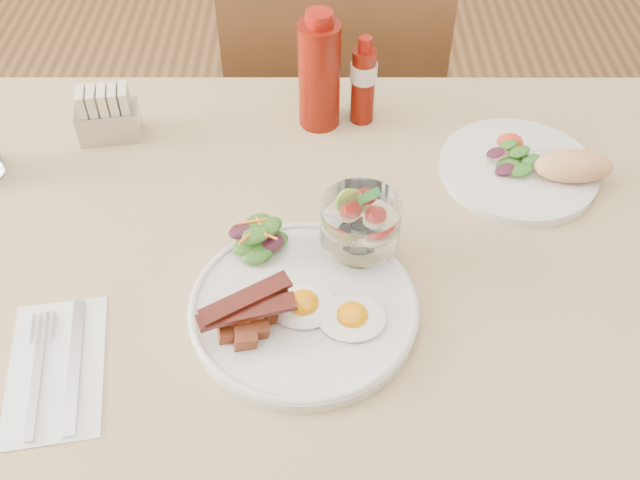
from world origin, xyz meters
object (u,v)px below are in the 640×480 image
(hot_sauce_bottle, at_px, (363,82))
(sugar_caddy, at_px, (108,116))
(table, at_px, (340,312))
(ketchup_bottle, at_px, (319,74))
(main_plate, at_px, (304,308))
(second_plate, at_px, (531,167))
(fruit_cup, at_px, (360,222))
(chair_far, at_px, (333,109))

(hot_sauce_bottle, relative_size, sugar_caddy, 1.45)
(table, height_order, ketchup_bottle, ketchup_bottle)
(main_plate, relative_size, sugar_caddy, 2.78)
(sugar_caddy, bearing_deg, hot_sauce_bottle, -2.90)
(table, bearing_deg, sugar_caddy, 141.72)
(table, height_order, sugar_caddy, sugar_caddy)
(second_plate, distance_m, hot_sauce_bottle, 0.28)
(table, xyz_separation_m, main_plate, (-0.05, -0.07, 0.10))
(table, bearing_deg, fruit_cup, 34.30)
(second_plate, bearing_deg, hot_sauce_bottle, 150.37)
(fruit_cup, distance_m, hot_sauce_bottle, 0.31)
(chair_far, distance_m, second_plate, 0.60)
(chair_far, height_order, fruit_cup, chair_far)
(ketchup_bottle, xyz_separation_m, sugar_caddy, (-0.32, -0.04, -0.05))
(table, distance_m, main_plate, 0.13)
(sugar_caddy, bearing_deg, chair_far, 38.19)
(chair_far, bearing_deg, main_plate, -93.75)
(hot_sauce_bottle, bearing_deg, sugar_caddy, -173.53)
(fruit_cup, bearing_deg, sugar_caddy, 144.85)
(chair_far, height_order, hot_sauce_bottle, chair_far)
(chair_far, bearing_deg, second_plate, -59.70)
(fruit_cup, bearing_deg, table, -145.70)
(fruit_cup, height_order, sugar_caddy, fruit_cup)
(main_plate, distance_m, fruit_cup, 0.13)
(chair_far, bearing_deg, fruit_cup, -88.09)
(table, xyz_separation_m, second_plate, (0.28, 0.19, 0.10))
(main_plate, bearing_deg, chair_far, 86.25)
(hot_sauce_bottle, bearing_deg, second_plate, -29.63)
(table, relative_size, hot_sauce_bottle, 9.12)
(fruit_cup, height_order, second_plate, fruit_cup)
(fruit_cup, height_order, ketchup_bottle, ketchup_bottle)
(table, relative_size, fruit_cup, 13.04)
(main_plate, xyz_separation_m, ketchup_bottle, (0.02, 0.39, 0.08))
(sugar_caddy, bearing_deg, second_plate, -17.72)
(sugar_caddy, bearing_deg, table, -47.65)
(main_plate, height_order, sugar_caddy, sugar_caddy)
(main_plate, distance_m, ketchup_bottle, 0.39)
(fruit_cup, xyz_separation_m, ketchup_bottle, (-0.05, 0.30, 0.02))
(table, distance_m, chair_far, 0.68)
(chair_far, bearing_deg, hot_sauce_bottle, -83.58)
(ketchup_bottle, distance_m, hot_sauce_bottle, 0.07)
(hot_sauce_bottle, bearing_deg, ketchup_bottle, -174.13)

